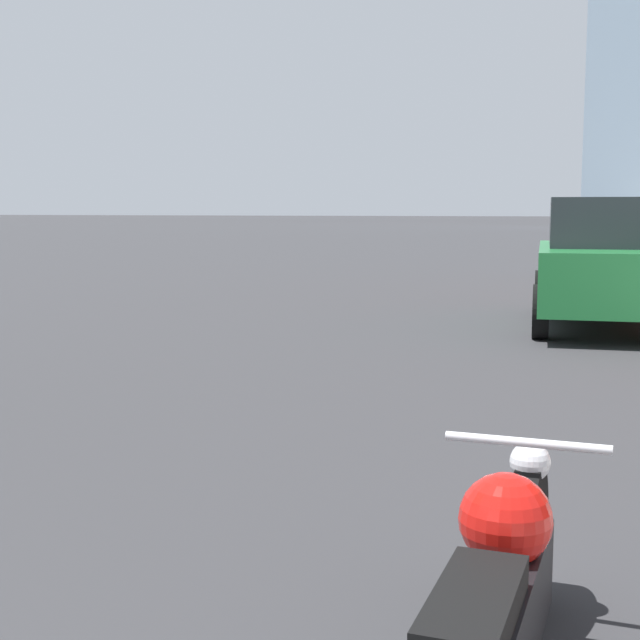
% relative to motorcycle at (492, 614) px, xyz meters
% --- Properties ---
extents(motorcycle, '(0.62, 2.33, 0.75)m').
position_rel_motorcycle_xyz_m(motorcycle, '(0.00, 0.00, 0.00)').
color(motorcycle, black).
rests_on(motorcycle, ground_plane).
extents(parked_car_green, '(2.14, 4.37, 1.75)m').
position_rel_motorcycle_xyz_m(parked_car_green, '(-0.07, 10.01, 0.50)').
color(parked_car_green, '#1E6B33').
rests_on(parked_car_green, ground_plane).
extents(parked_car_white, '(2.03, 4.30, 1.57)m').
position_rel_motorcycle_xyz_m(parked_car_white, '(-0.35, 20.51, 0.42)').
color(parked_car_white, silver).
rests_on(parked_car_white, ground_plane).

